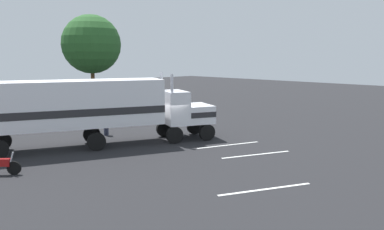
{
  "coord_description": "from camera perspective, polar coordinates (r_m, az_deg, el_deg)",
  "views": [
    {
      "loc": [
        -16.31,
        -18.17,
        5.55
      ],
      "look_at": [
        1.18,
        -0.34,
        1.6
      ],
      "focal_mm": 34.48,
      "sensor_mm": 36.0,
      "label": 1
    }
  ],
  "objects": [
    {
      "name": "semi_truck",
      "position": [
        23.53,
        -14.85,
        1.3
      ],
      "size": [
        14.02,
        7.77,
        4.5
      ],
      "color": "white",
      "rests_on": "ground_plane"
    },
    {
      "name": "person_bystander",
      "position": [
        26.93,
        -13.17,
        -1.21
      ],
      "size": [
        0.44,
        0.47,
        1.63
      ],
      "color": "#2D3347",
      "rests_on": "ground_plane"
    },
    {
      "name": "lane_stripe_near",
      "position": [
        23.6,
        5.66,
        -4.64
      ],
      "size": [
        4.19,
        1.66,
        0.01
      ],
      "primitive_type": "cube",
      "rotation": [
        0.0,
        0.0,
        -0.35
      ],
      "color": "silver",
      "rests_on": "ground_plane"
    },
    {
      "name": "tree_center",
      "position": [
        44.69,
        -15.3,
        10.5
      ],
      "size": [
        6.74,
        6.74,
        10.36
      ],
      "color": "brown",
      "rests_on": "ground_plane"
    },
    {
      "name": "lane_stripe_mid",
      "position": [
        21.55,
        9.91,
        -6.06
      ],
      "size": [
        4.11,
        1.88,
        0.01
      ],
      "primitive_type": "cube",
      "rotation": [
        0.0,
        0.0,
        -0.4
      ],
      "color": "silver",
      "rests_on": "ground_plane"
    },
    {
      "name": "ground_plane",
      "position": [
        25.04,
        -2.47,
        -3.83
      ],
      "size": [
        120.0,
        120.0,
        0.0
      ],
      "primitive_type": "plane",
      "color": "#232326"
    },
    {
      "name": "lane_stripe_far",
      "position": [
        16.21,
        11.3,
        -11.2
      ],
      "size": [
        4.05,
        2.01,
        0.01
      ],
      "primitive_type": "cube",
      "rotation": [
        0.0,
        0.0,
        -0.44
      ],
      "color": "silver",
      "rests_on": "ground_plane"
    }
  ]
}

